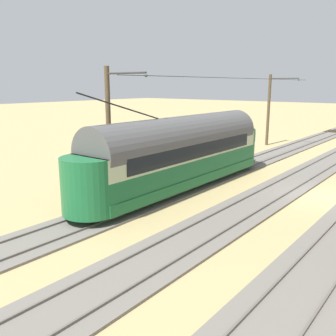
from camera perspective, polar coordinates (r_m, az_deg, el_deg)
name	(u,v)px	position (r m, az deg, el deg)	size (l,w,h in m)	color
ground_plane	(323,197)	(22.28, 22.63, -4.12)	(220.00, 220.00, 0.00)	tan
track_third_siding	(283,188)	(23.24, 17.23, -2.89)	(2.80, 80.00, 0.18)	#666059
track_outer_siding	(215,176)	(25.24, 7.15, -1.20)	(2.80, 80.00, 0.18)	#666059
vintage_streetcar	(181,152)	(21.64, 2.01, 2.53)	(2.65, 16.23, 5.59)	#196033
catenary_pole_foreground	(269,109)	(39.12, 15.27, 8.76)	(3.05, 0.28, 7.04)	#4C3D28
catenary_pole_mid_near	(110,128)	(21.02, -8.92, 6.05)	(3.05, 0.28, 7.04)	#4C3D28
overhead_wire_run	(250,78)	(28.73, 12.38, 13.26)	(2.84, 25.71, 0.18)	black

